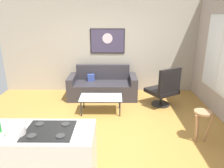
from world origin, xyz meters
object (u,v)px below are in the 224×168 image
Objects in this scene: couch at (103,87)px; wall_painting at (107,41)px; coffee_table at (101,98)px; armchair at (164,89)px; mixing_bowl at (15,131)px; bar_stool at (202,118)px.

wall_painting reaches higher than couch.
couch is 1.91× the size of coffee_table.
wall_painting reaches higher than armchair.
mixing_bowl reaches higher than couch.
couch is 1.02m from coffee_table.
mixing_bowl is (-2.80, -1.27, 0.48)m from bar_stool.
bar_stool is (0.33, -1.57, -0.01)m from armchair.
coffee_table is 2.28m from bar_stool.
wall_painting reaches higher than mixing_bowl.
mixing_bowl is 4.20m from wall_painting.
wall_painting is at bearing 85.49° from coffee_table.
mixing_bowl is at bearing -103.92° from wall_painting.
bar_stool is (1.94, -2.22, 0.17)m from couch.
mixing_bowl is (-0.88, -2.47, 0.58)m from coffee_table.
bar_stool is 2.56× the size of mixing_bowl.
mixing_bowl is at bearing -109.52° from coffee_table.
bar_stool is 0.60× the size of wall_painting.
couch reaches higher than bar_stool.
coffee_table is 1.95m from wall_painting.
coffee_table is 1.66× the size of bar_stool.
wall_painting is at bearing 76.38° from couch.
coffee_table is (0.01, -1.01, 0.07)m from couch.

